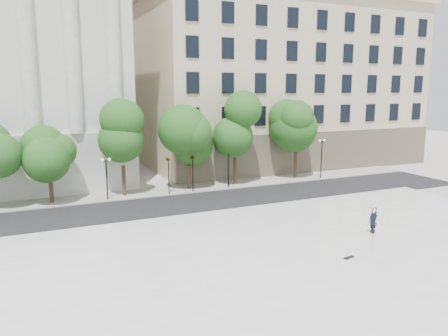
{
  "coord_description": "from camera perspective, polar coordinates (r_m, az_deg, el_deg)",
  "views": [
    {
      "loc": [
        -12.07,
        -17.09,
        10.05
      ],
      "look_at": [
        0.28,
        10.0,
        4.66
      ],
      "focal_mm": 35.0,
      "sensor_mm": 36.0,
      "label": 1
    }
  ],
  "objects": [
    {
      "name": "skateboard",
      "position": [
        26.66,
        16.01,
        -11.17
      ],
      "size": [
        0.76,
        0.31,
        0.08
      ],
      "primitive_type": "cube",
      "rotation": [
        0.0,
        0.0,
        0.17
      ],
      "color": "black",
      "rests_on": "plaza"
    },
    {
      "name": "far_sidewalk",
      "position": [
        43.97,
        -7.93,
        -2.98
      ],
      "size": [
        60.0,
        4.0,
        0.12
      ],
      "primitive_type": "cube",
      "color": "#B2AFA4",
      "rests_on": "ground"
    },
    {
      "name": "person_lying",
      "position": [
        31.43,
        18.86,
        -7.63
      ],
      "size": [
        0.73,
        1.81,
        0.48
      ],
      "primitive_type": "imported",
      "rotation": [
        -1.54,
        0.0,
        -0.05
      ],
      "color": "black",
      "rests_on": "plaza"
    },
    {
      "name": "traffic_light_west",
      "position": [
        41.71,
        -7.29,
        1.37
      ],
      "size": [
        1.03,
        1.66,
        4.17
      ],
      "color": "black",
      "rests_on": "ground"
    },
    {
      "name": "plaza",
      "position": [
        25.41,
        6.14,
        -12.55
      ],
      "size": [
        44.0,
        22.0,
        0.45
      ],
      "primitive_type": "cube",
      "color": "white",
      "rests_on": "ground"
    },
    {
      "name": "building_east",
      "position": [
        64.54,
        5.39,
        11.18
      ],
      "size": [
        36.0,
        26.15,
        23.0
      ],
      "color": "beige",
      "rests_on": "ground"
    },
    {
      "name": "street_trees",
      "position": [
        42.39,
        -10.05,
        3.63
      ],
      "size": [
        40.23,
        4.94,
        7.93
      ],
      "color": "#382619",
      "rests_on": "ground"
    },
    {
      "name": "ground",
      "position": [
        23.21,
        10.04,
        -15.56
      ],
      "size": [
        160.0,
        160.0,
        0.0
      ],
      "primitive_type": "plane",
      "color": "#B6B3AC",
      "rests_on": "ground"
    },
    {
      "name": "street",
      "position": [
        38.44,
        -5.35,
        -4.93
      ],
      "size": [
        60.0,
        8.0,
        0.02
      ],
      "primitive_type": "cube",
      "color": "black",
      "rests_on": "ground"
    },
    {
      "name": "lamp_posts",
      "position": [
        42.2,
        -6.99,
        0.46
      ],
      "size": [
        37.42,
        0.28,
        4.53
      ],
      "color": "black",
      "rests_on": "ground"
    },
    {
      "name": "traffic_light_east",
      "position": [
        42.48,
        -4.13,
        1.61
      ],
      "size": [
        0.47,
        1.72,
        4.19
      ],
      "color": "black",
      "rests_on": "ground"
    }
  ]
}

